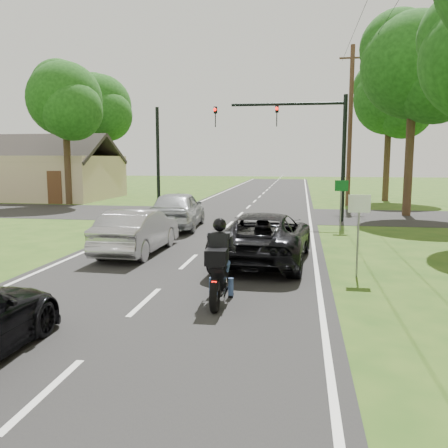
{
  "coord_description": "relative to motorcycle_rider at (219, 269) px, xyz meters",
  "views": [
    {
      "loc": [
        3.24,
        -9.36,
        3.05
      ],
      "look_at": [
        1.22,
        3.0,
        1.3
      ],
      "focal_mm": 38.0,
      "sensor_mm": 36.0,
      "label": 1
    }
  ],
  "objects": [
    {
      "name": "traffic_signal",
      "position": [
        1.77,
        13.72,
        3.42
      ],
      "size": [
        6.38,
        0.44,
        6.0
      ],
      "color": "black",
      "rests_on": "ground"
    },
    {
      "name": "sign_white",
      "position": [
        3.14,
        2.71,
        0.88
      ],
      "size": [
        0.55,
        0.07,
        2.12
      ],
      "color": "slate",
      "rests_on": "ground"
    },
    {
      "name": "tree_row_d",
      "position": [
        7.54,
        16.48,
        6.71
      ],
      "size": [
        5.76,
        5.58,
        10.45
      ],
      "color": "#332316",
      "rests_on": "ground"
    },
    {
      "name": "dark_suv",
      "position": [
        0.65,
        4.13,
        0.03
      ],
      "size": [
        2.79,
        5.43,
        1.47
      ],
      "primitive_type": "imported",
      "rotation": [
        0.0,
        0.0,
        3.07
      ],
      "color": "black",
      "rests_on": "road"
    },
    {
      "name": "tree_left_far",
      "position": [
        -15.26,
        29.48,
        6.42
      ],
      "size": [
        5.76,
        5.58,
        10.14
      ],
      "color": "#332316",
      "rests_on": "ground"
    },
    {
      "name": "silver_sedan",
      "position": [
        -3.48,
        4.73,
        0.0
      ],
      "size": [
        1.61,
        4.35,
        1.42
      ],
      "primitive_type": "imported",
      "rotation": [
        0.0,
        0.0,
        3.12
      ],
      "color": "#A0A0A4",
      "rests_on": "road"
    },
    {
      "name": "signal_pole_far",
      "position": [
        -6.76,
        17.73,
        2.28
      ],
      "size": [
        0.2,
        0.2,
        6.0
      ],
      "primitive_type": "cylinder",
      "color": "black",
      "rests_on": "ground"
    },
    {
      "name": "tree_row_e",
      "position": [
        7.91,
        25.5,
        6.11
      ],
      "size": [
        5.28,
        5.12,
        9.61
      ],
      "color": "#332316",
      "rests_on": "ground"
    },
    {
      "name": "tree_left_near",
      "position": [
        -13.29,
        19.51,
        5.82
      ],
      "size": [
        5.12,
        4.96,
        9.22
      ],
      "color": "#332316",
      "rests_on": "ground"
    },
    {
      "name": "road",
      "position": [
        -1.56,
        9.73,
        -0.71
      ],
      "size": [
        8.0,
        100.0,
        0.01
      ],
      "primitive_type": "cube",
      "color": "black",
      "rests_on": "ground"
    },
    {
      "name": "motorcycle_rider",
      "position": [
        0.0,
        0.0,
        0.0
      ],
      "size": [
        0.6,
        2.12,
        1.83
      ],
      "rotation": [
        0.0,
        0.0,
        0.04
      ],
      "color": "black",
      "rests_on": "ground"
    },
    {
      "name": "silver_suv",
      "position": [
        -3.6,
        10.21,
        0.11
      ],
      "size": [
        2.31,
        4.95,
        1.64
      ],
      "primitive_type": "imported",
      "rotation": [
        0.0,
        0.0,
        3.22
      ],
      "color": "#AFB3B7",
      "rests_on": "road"
    },
    {
      "name": "sign_green",
      "position": [
        3.34,
        10.71,
        0.88
      ],
      "size": [
        0.55,
        0.07,
        2.12
      ],
      "color": "slate",
      "rests_on": "ground"
    },
    {
      "name": "ground",
      "position": [
        -1.56,
        -0.27,
        -0.72
      ],
      "size": [
        140.0,
        140.0,
        0.0
      ],
      "primitive_type": "plane",
      "color": "#264A14",
      "rests_on": "ground"
    },
    {
      "name": "utility_pole_far",
      "position": [
        4.64,
        21.73,
        4.36
      ],
      "size": [
        1.6,
        0.28,
        10.0
      ],
      "color": "#543426",
      "rests_on": "ground"
    },
    {
      "name": "house",
      "position": [
        -17.56,
        23.73,
        1.05
      ],
      "size": [
        10.2,
        8.0,
        4.84
      ],
      "color": "tan",
      "rests_on": "ground"
    },
    {
      "name": "cross_road",
      "position": [
        -1.56,
        15.73,
        -0.71
      ],
      "size": [
        60.0,
        7.0,
        0.01
      ],
      "primitive_type": "cube",
      "color": "black",
      "rests_on": "ground"
    }
  ]
}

